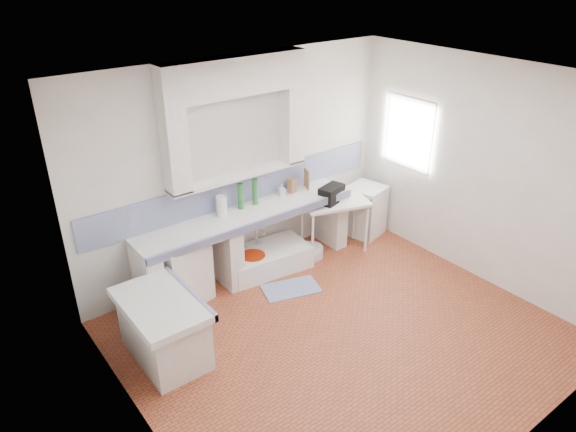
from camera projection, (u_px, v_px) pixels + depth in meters
floor at (342, 335)px, 5.93m from camera, size 4.50×4.50×0.00m
ceiling at (357, 85)px, 4.67m from camera, size 4.50×4.50×0.00m
wall_back at (240, 167)px, 6.72m from camera, size 4.50×0.00×4.50m
wall_front at (536, 326)px, 3.88m from camera, size 4.50×0.00×4.50m
wall_left at (135, 308)px, 4.08m from camera, size 0.00×4.50×4.50m
wall_right at (482, 173)px, 6.52m from camera, size 0.00×4.50×4.50m
alcove_mass at (235, 76)px, 6.05m from camera, size 1.90×0.25×0.45m
window_frame at (417, 131)px, 7.38m from camera, size 0.35×0.86×1.06m
lace_valance at (413, 106)px, 7.13m from camera, size 0.01×0.84×0.24m
counter_slab at (248, 215)px, 6.70m from camera, size 3.00×0.60×0.08m
counter_lip at (261, 223)px, 6.50m from camera, size 3.00×0.04×0.10m
counter_pier_left at (149, 283)px, 6.14m from camera, size 0.20×0.55×0.82m
counter_pier_mid at (226, 255)px, 6.71m from camera, size 0.20×0.55×0.82m
counter_pier_right at (330, 217)px, 7.66m from camera, size 0.20×0.55×0.82m
peninsula_top at (161, 304)px, 5.35m from camera, size 0.70×1.10×0.08m
peninsula_base at (164, 332)px, 5.51m from camera, size 0.60×1.00×0.62m
peninsula_lip at (190, 293)px, 5.53m from camera, size 0.04×1.10×0.10m
backsplash at (242, 189)px, 6.84m from camera, size 4.27×0.03×0.40m
stove at (180, 270)px, 6.38m from camera, size 0.68×0.66×0.83m
sink at (267, 260)px, 7.12m from camera, size 1.20×0.74×0.27m
side_table at (334, 226)px, 7.47m from camera, size 1.03×0.77×0.04m
fridge at (365, 210)px, 7.91m from camera, size 0.60×0.60×0.76m
bucket_red at (253, 265)px, 6.96m from camera, size 0.42×0.42×0.31m
bucket_orange at (269, 264)px, 7.02m from camera, size 0.38×0.38×0.28m
bucket_blue at (282, 252)px, 7.29m from camera, size 0.36×0.36×0.29m
basin_white at (310, 252)px, 7.44m from camera, size 0.47×0.47×0.14m
water_bottle_a at (244, 258)px, 7.10m from camera, size 0.10×0.10×0.34m
water_bottle_b at (259, 252)px, 7.25m from camera, size 0.09×0.09×0.32m
black_bag at (331, 194)px, 7.23m from camera, size 0.42×0.31×0.23m
green_bottle_a at (241, 196)px, 6.70m from camera, size 0.10×0.10×0.35m
green_bottle_b at (255, 192)px, 6.82m from camera, size 0.09×0.09×0.35m
knife_block at (292, 186)px, 7.18m from camera, size 0.12×0.10×0.20m
cutting_board at (307, 179)px, 7.31m from camera, size 0.09×0.19×0.27m
paper_towel at (222, 206)px, 6.54m from camera, size 0.14×0.14×0.26m
soap_bottle at (282, 190)px, 7.10m from camera, size 0.09×0.09×0.17m
rug at (291, 289)px, 6.74m from camera, size 0.80×0.60×0.01m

